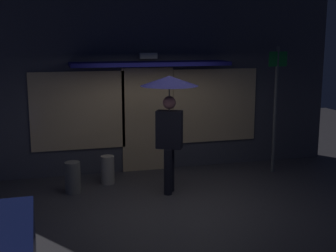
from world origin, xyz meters
The scene contains 6 objects.
ground_plane centered at (0.00, 0.00, 0.00)m, with size 18.00×18.00×0.00m, color #423F44.
building_facade centered at (0.00, 2.34, 2.25)m, with size 8.38×1.00×4.55m.
person_with_umbrella centered at (0.05, 0.63, 1.64)m, with size 1.03×1.03×2.15m.
street_sign_post centered at (2.53, 1.33, 1.49)m, with size 0.40×0.07×2.64m.
sidewalk_bollard centered at (-1.66, 1.09, 0.29)m, with size 0.29×0.29×0.58m, color slate.
sidewalk_bollard_2 centered at (-0.97, 1.46, 0.28)m, with size 0.26×0.26×0.55m, color #B2A899.
Camera 1 is at (-2.08, -7.11, 2.80)m, focal length 48.69 mm.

